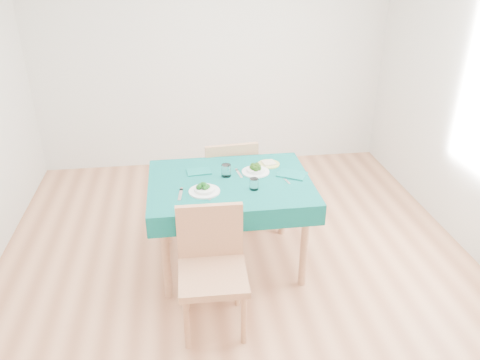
{
  "coord_description": "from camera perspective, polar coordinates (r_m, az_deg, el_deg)",
  "views": [
    {
      "loc": [
        -0.42,
        -3.03,
        2.38
      ],
      "look_at": [
        0.0,
        0.0,
        0.85
      ],
      "focal_mm": 35.0,
      "sensor_mm": 36.0,
      "label": 1
    }
  ],
  "objects": [
    {
      "name": "room_shell",
      "position": [
        3.23,
        -0.0,
        7.93
      ],
      "size": [
        4.02,
        4.52,
        2.73
      ],
      "color": "#AA6A46",
      "rests_on": "ground"
    },
    {
      "name": "table",
      "position": [
        3.79,
        -1.17,
        -5.25
      ],
      "size": [
        1.24,
        0.95,
        0.76
      ],
      "primitive_type": "cube",
      "color": "#085852",
      "rests_on": "ground"
    },
    {
      "name": "chair_near",
      "position": [
        3.08,
        -3.42,
        -9.57
      ],
      "size": [
        0.46,
        0.5,
        1.13
      ],
      "primitive_type": "cube",
      "rotation": [
        0.0,
        0.0,
        -0.02
      ],
      "color": "#B07852",
      "rests_on": "ground"
    },
    {
      "name": "chair_far",
      "position": [
        4.33,
        -1.56,
        2.11
      ],
      "size": [
        0.51,
        0.55,
        1.17
      ],
      "primitive_type": "cube",
      "rotation": [
        0.0,
        0.0,
        3.23
      ],
      "color": "#B07852",
      "rests_on": "ground"
    },
    {
      "name": "bowl_near",
      "position": [
        3.44,
        -4.37,
        -0.96
      ],
      "size": [
        0.23,
        0.23,
        0.07
      ],
      "primitive_type": null,
      "color": "white",
      "rests_on": "table"
    },
    {
      "name": "bowl_far",
      "position": [
        3.73,
        1.91,
        1.39
      ],
      "size": [
        0.22,
        0.22,
        0.07
      ],
      "primitive_type": null,
      "color": "white",
      "rests_on": "table"
    },
    {
      "name": "fork_near",
      "position": [
        3.44,
        -7.28,
        -1.77
      ],
      "size": [
        0.04,
        0.18,
        0.0
      ],
      "primitive_type": "cube",
      "rotation": [
        0.0,
        0.0,
        -0.12
      ],
      "color": "silver",
      "rests_on": "table"
    },
    {
      "name": "knife_near",
      "position": [
        3.44,
        -3.83,
        -1.6
      ],
      "size": [
        0.02,
        0.22,
        0.0
      ],
      "primitive_type": "cube",
      "rotation": [
        0.0,
        0.0,
        -0.01
      ],
      "color": "silver",
      "rests_on": "table"
    },
    {
      "name": "fork_far",
      "position": [
        3.72,
        -0.12,
        0.78
      ],
      "size": [
        0.04,
        0.16,
        0.0
      ],
      "primitive_type": "cube",
      "rotation": [
        0.0,
        0.0,
        0.14
      ],
      "color": "silver",
      "rests_on": "table"
    },
    {
      "name": "knife_far",
      "position": [
        3.66,
        5.38,
        0.23
      ],
      "size": [
        0.06,
        0.22,
        0.0
      ],
      "primitive_type": "cube",
      "rotation": [
        0.0,
        0.0,
        0.21
      ],
      "color": "silver",
      "rests_on": "table"
    },
    {
      "name": "napkin_near",
      "position": [
        3.76,
        -5.05,
        1.02
      ],
      "size": [
        0.2,
        0.15,
        0.01
      ],
      "primitive_type": "cube",
      "rotation": [
        0.0,
        0.0,
        0.1
      ],
      "color": "#0B615A",
      "rests_on": "table"
    },
    {
      "name": "napkin_far",
      "position": [
        3.72,
        6.36,
        0.68
      ],
      "size": [
        0.27,
        0.24,
        0.01
      ],
      "primitive_type": "cube",
      "rotation": [
        0.0,
        0.0,
        -0.53
      ],
      "color": "#0B615A",
      "rests_on": "table"
    },
    {
      "name": "tumbler_center",
      "position": [
        3.67,
        -1.7,
        1.17
      ],
      "size": [
        0.08,
        0.08,
        0.1
      ],
      "primitive_type": "cylinder",
      "color": "white",
      "rests_on": "table"
    },
    {
      "name": "tumbler_side",
      "position": [
        3.47,
        1.72,
        -0.5
      ],
      "size": [
        0.07,
        0.07,
        0.09
      ],
      "primitive_type": "cylinder",
      "color": "white",
      "rests_on": "table"
    },
    {
      "name": "side_plate",
      "position": [
        3.89,
        3.52,
        1.95
      ],
      "size": [
        0.18,
        0.18,
        0.01
      ],
      "primitive_type": "cylinder",
      "color": "#BAC45F",
      "rests_on": "table"
    },
    {
      "name": "bread_slice",
      "position": [
        3.88,
        3.52,
        2.11
      ],
      "size": [
        0.12,
        0.12,
        0.01
      ],
      "primitive_type": "cube",
      "rotation": [
        0.0,
        0.0,
        0.18
      ],
      "color": "beige",
      "rests_on": "side_plate"
    }
  ]
}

